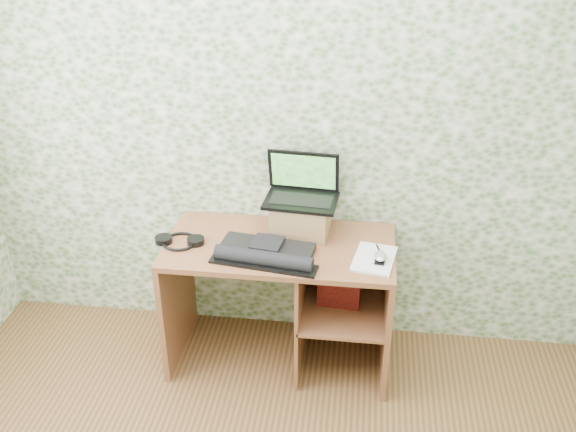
# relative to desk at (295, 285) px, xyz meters

# --- Properties ---
(wall_back) EXTENTS (3.50, 0.00, 3.50)m
(wall_back) POSITION_rel_desk_xyz_m (-0.08, 0.28, 0.82)
(wall_back) COLOR white
(wall_back) RESTS_ON ground
(desk) EXTENTS (1.20, 0.60, 0.75)m
(desk) POSITION_rel_desk_xyz_m (0.00, 0.00, 0.00)
(desk) COLOR brown
(desk) RESTS_ON floor
(riser) EXTENTS (0.32, 0.27, 0.18)m
(riser) POSITION_rel_desk_xyz_m (0.02, 0.12, 0.36)
(riser) COLOR olive
(riser) RESTS_ON desk
(laptop) EXTENTS (0.40, 0.29, 0.25)m
(laptop) POSITION_rel_desk_xyz_m (0.02, 0.16, 0.51)
(laptop) COLOR black
(laptop) RESTS_ON riser
(keyboard) EXTENTS (0.55, 0.34, 0.08)m
(keyboard) POSITION_rel_desk_xyz_m (-0.13, -0.16, 0.30)
(keyboard) COLOR black
(keyboard) RESTS_ON desk
(headphones) EXTENTS (0.26, 0.20, 0.03)m
(headphones) POSITION_rel_desk_xyz_m (-0.60, -0.08, 0.28)
(headphones) COLOR black
(headphones) RESTS_ON desk
(notepad) EXTENTS (0.24, 0.31, 0.01)m
(notepad) POSITION_rel_desk_xyz_m (0.41, -0.12, 0.28)
(notepad) COLOR silver
(notepad) RESTS_ON desk
(mouse) EXTENTS (0.07, 0.10, 0.03)m
(mouse) POSITION_rel_desk_xyz_m (0.44, -0.14, 0.30)
(mouse) COLOR silver
(mouse) RESTS_ON notepad
(pen) EXTENTS (0.05, 0.14, 0.01)m
(pen) POSITION_rel_desk_xyz_m (0.44, -0.06, 0.29)
(pen) COLOR black
(pen) RESTS_ON notepad
(red_box) EXTENTS (0.23, 0.09, 0.27)m
(red_box) POSITION_rel_desk_xyz_m (0.24, -0.03, 0.04)
(red_box) COLOR #9F150E
(red_box) RESTS_ON desk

